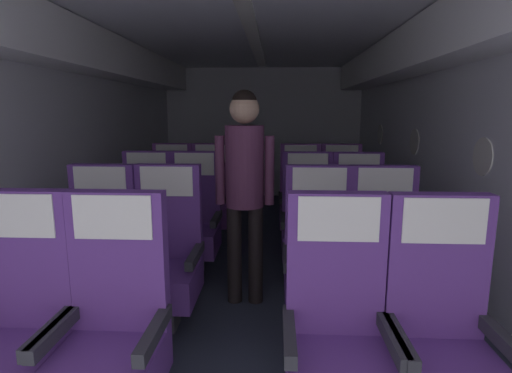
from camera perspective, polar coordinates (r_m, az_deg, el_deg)
name	(u,v)px	position (r m, az deg, el deg)	size (l,w,h in m)	color
ground	(250,272)	(3.78, -0.83, -11.99)	(3.53, 7.27, 0.02)	#2D3342
fuselage_shell	(252,93)	(3.75, -0.63, 13.02)	(3.41, 6.92, 2.21)	silver
seat_a_left_window	(16,333)	(2.22, -30.73, -17.31)	(0.47, 0.49, 1.08)	#38383D
seat_a_left_aisle	(112,336)	(2.02, -19.59, -19.23)	(0.47, 0.49, 1.08)	#38383D
seat_a_right_aisle	(443,344)	(2.03, 24.78, -19.48)	(0.47, 0.49, 1.08)	#38383D
seat_a_right_window	(337,340)	(1.92, 11.36, -20.44)	(0.47, 0.49, 1.08)	#38383D
seat_b_left_window	(100,260)	(2.96, -21.12, -9.63)	(0.47, 0.49, 1.08)	#38383D
seat_b_left_aisle	(166,260)	(2.83, -12.53, -10.07)	(0.47, 0.49, 1.08)	#38383D
seat_b_right_aisle	(384,264)	(2.83, 17.58, -10.30)	(0.47, 0.49, 1.08)	#38383D
seat_b_right_window	(319,263)	(2.75, 8.79, -10.55)	(0.47, 0.49, 1.08)	#38383D
seat_c_left_window	(146,223)	(3.79, -15.19, -4.91)	(0.47, 0.49, 1.08)	#38383D
seat_c_left_aisle	(194,223)	(3.68, -8.71, -5.12)	(0.47, 0.49, 1.08)	#38383D
seat_c_right_aisle	(358,226)	(3.67, 14.18, -5.36)	(0.47, 0.49, 1.08)	#38383D
seat_c_right_window	(307,225)	(3.62, 7.21, -5.34)	(0.47, 0.49, 1.08)	#38383D
seat_d_left_window	(171,201)	(4.65, -11.81, -1.95)	(0.47, 0.49, 1.08)	#38383D
seat_d_left_aisle	(211,201)	(4.57, -6.36, -2.02)	(0.47, 0.49, 1.08)	#38383D
seat_d_right_aisle	(341,202)	(4.57, 11.90, -2.17)	(0.47, 0.49, 1.08)	#38383D
seat_d_right_window	(300,202)	(4.51, 6.21, -2.18)	(0.47, 0.49, 1.08)	#38383D
flight_attendant	(245,176)	(2.95, -1.61, 1.55)	(0.43, 0.28, 1.59)	black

